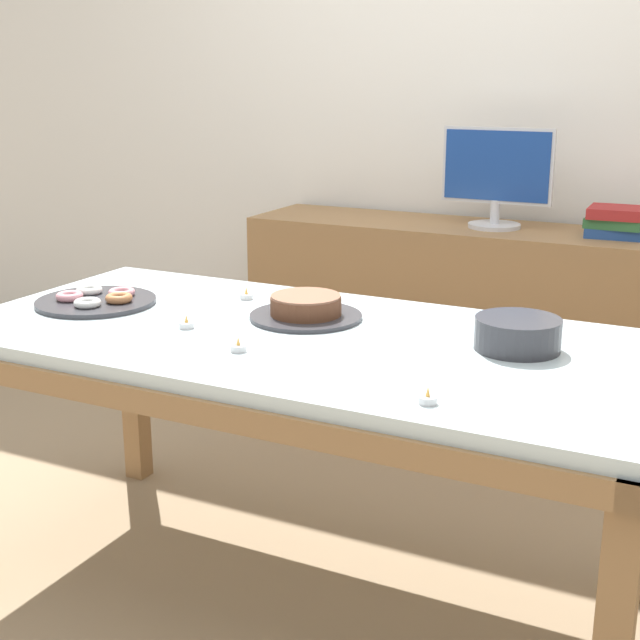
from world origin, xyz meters
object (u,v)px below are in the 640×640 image
object	(u,v)px
pastry_platter	(96,300)
tealight_left_edge	(187,324)
plate_stack	(518,334)
computer_monitor	(497,178)
tealight_near_front	(246,296)
tealight_centre	(428,399)
tealight_near_cakes	(238,347)
cake_chocolate_round	(306,309)
book_stack	(615,222)

from	to	relation	value
pastry_platter	tealight_left_edge	bearing A→B (deg)	-13.40
pastry_platter	plate_stack	xyz separation A→B (m)	(1.21, 0.12, 0.03)
computer_monitor	tealight_near_front	distance (m)	1.23
tealight_centre	tealight_near_cakes	xyz separation A→B (m)	(-0.53, 0.13, 0.00)
cake_chocolate_round	tealight_near_cakes	xyz separation A→B (m)	(-0.01, -0.34, -0.02)
computer_monitor	tealight_near_cakes	distance (m)	1.60
book_stack	cake_chocolate_round	xyz separation A→B (m)	(-0.62, -1.23, -0.11)
tealight_centre	plate_stack	bearing A→B (deg)	81.18
plate_stack	tealight_left_edge	distance (m)	0.86
book_stack	cake_chocolate_round	size ratio (longest dim) A/B	0.66
tealight_near_front	plate_stack	bearing A→B (deg)	-8.71
pastry_platter	tealight_near_front	world-z (taller)	same
book_stack	plate_stack	xyz separation A→B (m)	(-0.02, -1.25, -0.09)
cake_chocolate_round	tealight_near_front	world-z (taller)	cake_chocolate_round
pastry_platter	tealight_near_front	size ratio (longest dim) A/B	8.69
book_stack	tealight_near_cakes	xyz separation A→B (m)	(-0.63, -1.57, -0.12)
plate_stack	tealight_centre	world-z (taller)	plate_stack
plate_stack	tealight_centre	xyz separation A→B (m)	(-0.07, -0.45, -0.03)
tealight_centre	book_stack	bearing A→B (deg)	86.82
tealight_centre	computer_monitor	bearing A→B (deg)	101.66
tealight_near_cakes	tealight_centre	bearing A→B (deg)	-13.38
tealight_centre	tealight_near_front	bearing A→B (deg)	143.66
computer_monitor	plate_stack	size ratio (longest dim) A/B	2.02
computer_monitor	pastry_platter	bearing A→B (deg)	-120.20
book_stack	tealight_near_cakes	size ratio (longest dim) A/B	5.10
computer_monitor	plate_stack	bearing A→B (deg)	-71.46
book_stack	tealight_centre	distance (m)	1.70
book_stack	pastry_platter	world-z (taller)	book_stack
tealight_centre	tealight_near_cakes	size ratio (longest dim) A/B	1.00
computer_monitor	book_stack	size ratio (longest dim) A/B	2.08
computer_monitor	tealight_left_edge	world-z (taller)	computer_monitor
tealight_left_edge	tealight_near_front	distance (m)	0.34
book_stack	tealight_near_front	xyz separation A→B (m)	(-0.88, -1.12, -0.12)
cake_chocolate_round	pastry_platter	bearing A→B (deg)	-167.75
tealight_near_front	tealight_near_cakes	world-z (taller)	same
pastry_platter	tealight_left_edge	xyz separation A→B (m)	(0.38, -0.09, -0.00)
computer_monitor	book_stack	world-z (taller)	computer_monitor
cake_chocolate_round	tealight_left_edge	xyz separation A→B (m)	(-0.24, -0.23, -0.02)
cake_chocolate_round	tealight_near_front	distance (m)	0.28
cake_chocolate_round	pastry_platter	distance (m)	0.63
book_stack	pastry_platter	size ratio (longest dim) A/B	0.59
pastry_platter	tealight_left_edge	size ratio (longest dim) A/B	8.69
plate_stack	tealight_near_front	bearing A→B (deg)	171.29
book_stack	tealight_near_front	world-z (taller)	book_stack
plate_stack	tealight_near_front	size ratio (longest dim) A/B	5.25
plate_stack	tealight_near_cakes	size ratio (longest dim) A/B	5.25
computer_monitor	plate_stack	world-z (taller)	computer_monitor
cake_chocolate_round	pastry_platter	world-z (taller)	cake_chocolate_round
tealight_near_cakes	tealight_near_front	bearing A→B (deg)	119.04
tealight_near_front	tealight_near_cakes	distance (m)	0.51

